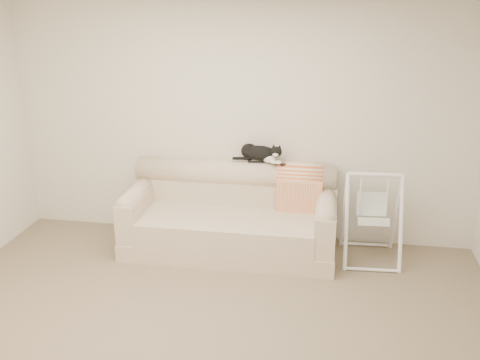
% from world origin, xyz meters
% --- Properties ---
extents(ground_plane, '(5.00, 5.00, 0.00)m').
position_xyz_m(ground_plane, '(0.00, 0.00, 0.00)').
color(ground_plane, '#6C5E4C').
rests_on(ground_plane, ground).
extents(room_shell, '(5.04, 4.04, 2.60)m').
position_xyz_m(room_shell, '(0.00, 0.00, 1.53)').
color(room_shell, beige).
rests_on(room_shell, ground).
extents(sofa, '(2.20, 0.93, 0.90)m').
position_xyz_m(sofa, '(-0.05, 1.62, 0.35)').
color(sofa, tan).
rests_on(sofa, ground).
extents(remote_a, '(0.18, 0.07, 0.03)m').
position_xyz_m(remote_a, '(0.18, 1.87, 0.91)').
color(remote_a, black).
rests_on(remote_a, sofa).
extents(remote_b, '(0.16, 0.15, 0.02)m').
position_xyz_m(remote_b, '(0.42, 1.84, 0.91)').
color(remote_b, black).
rests_on(remote_b, sofa).
extents(tuxedo_cat, '(0.54, 0.28, 0.21)m').
position_xyz_m(tuxedo_cat, '(0.22, 1.87, 1.00)').
color(tuxedo_cat, black).
rests_on(tuxedo_cat, sofa).
extents(throw_blanket, '(0.48, 0.38, 0.58)m').
position_xyz_m(throw_blanket, '(0.65, 1.84, 0.72)').
color(throw_blanket, '#E05F2B').
rests_on(throw_blanket, sofa).
extents(baby_swing, '(0.60, 0.64, 0.94)m').
position_xyz_m(baby_swing, '(1.40, 1.61, 0.47)').
color(baby_swing, white).
rests_on(baby_swing, ground).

